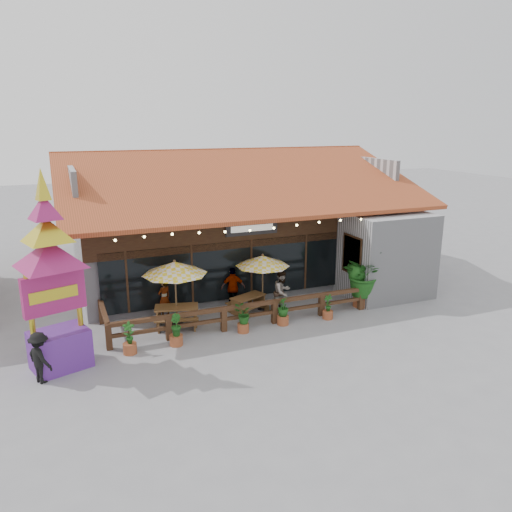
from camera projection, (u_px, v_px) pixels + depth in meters
name	position (u px, v px, depth m)	size (l,w,h in m)	color
ground	(281.00, 316.00, 19.37)	(100.00, 100.00, 0.00)	gray
restaurant_building	(230.00, 228.00, 24.81)	(15.50, 14.73, 6.09)	#B3B3B8
patio_railing	(228.00, 312.00, 18.15)	(10.00, 2.60, 0.92)	#4A2A1A
umbrella_left	(175.00, 268.00, 17.97)	(2.67, 2.67, 2.53)	brown
umbrella_right	(263.00, 261.00, 19.64)	(2.86, 2.86, 2.30)	brown
picnic_table_left	(177.00, 313.00, 18.35)	(1.87, 1.71, 0.76)	brown
picnic_table_right	(248.00, 301.00, 19.72)	(1.75, 1.64, 0.67)	brown
thai_sign_tower	(50.00, 259.00, 14.46)	(3.05, 3.05, 6.54)	#5A2588
tropical_plant	(362.00, 275.00, 20.12)	(2.20, 2.24, 2.35)	brown
diner_a	(164.00, 298.00, 19.21)	(0.54, 0.36, 1.49)	#362311
diner_b	(282.00, 292.00, 19.47)	(0.86, 0.67, 1.76)	#362311
diner_c	(233.00, 288.00, 20.14)	(0.97, 0.41, 1.66)	#362311
pedestrian	(40.00, 358.00, 14.29)	(0.99, 0.57, 1.54)	black
planter_a	(129.00, 340.00, 16.15)	(0.45, 0.45, 1.09)	brown
planter_b	(176.00, 331.00, 16.75)	(0.45, 0.48, 1.10)	brown
planter_c	(243.00, 317.00, 17.77)	(0.70, 0.63, 1.02)	brown
planter_d	(283.00, 312.00, 18.46)	(0.53, 0.53, 1.06)	brown
planter_e	(328.00, 309.00, 19.04)	(0.40, 0.41, 0.97)	brown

